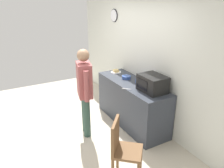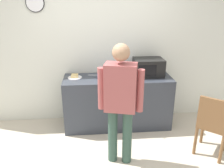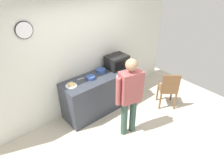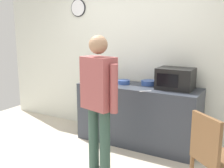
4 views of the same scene
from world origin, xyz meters
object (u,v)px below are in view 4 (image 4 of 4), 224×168
Objects in this scene: salad_bowl at (148,83)px; person_standing at (99,95)px; wooden_chair at (213,155)px; cereal_bowl at (123,82)px; fork_utensil at (119,81)px; spoon_utensil at (145,91)px; sandwich_plate at (99,80)px; microwave at (176,79)px.

salad_bowl is 0.13× the size of person_standing.
person_standing is 1.40m from wooden_chair.
wooden_chair is (1.51, -1.01, -0.42)m from cereal_bowl.
fork_utensil is 0.79m from spoon_utensil.
sandwich_plate is at bearing -158.85° from fork_utensil.
spoon_utensil is 0.18× the size of wooden_chair.
microwave is at bearing 3.34° from cereal_bowl.
fork_utensil is at bearing 138.59° from cereal_bowl.
salad_bowl is 1.65m from wooden_chair.
person_standing reaches higher than microwave.
microwave reaches higher than cereal_bowl.
wooden_chair is at bearing -34.67° from fork_utensil.
wooden_chair is at bearing -44.68° from salad_bowl.
person_standing is at bearing -79.81° from cereal_bowl.
fork_utensil is (-0.96, 0.09, -0.15)m from microwave.
wooden_chair is (0.70, -1.06, -0.54)m from microwave.
spoon_utensil is at bearing -31.89° from cereal_bowl.
fork_utensil is 0.10× the size of person_standing.
sandwich_plate is 1.25× the size of cereal_bowl.
microwave is 2.62× the size of cereal_bowl.
cereal_bowl is 0.58m from spoon_utensil.
microwave is 2.10× the size of sandwich_plate.
sandwich_plate reaches higher than cereal_bowl.
cereal_bowl is 1.03m from person_standing.
microwave is 0.53× the size of wooden_chair.
fork_utensil is at bearing 145.59° from spoon_utensil.
salad_bowl is 0.24× the size of wooden_chair.
sandwich_plate is 1.40× the size of fork_utensil.
sandwich_plate is 1.40× the size of spoon_utensil.
microwave is at bearing 59.79° from person_standing.
spoon_utensil is at bearing -131.16° from microwave.
fork_utensil and spoon_utensil have the same top height.
sandwich_plate reaches higher than wooden_chair.
person_standing is (-0.19, -1.13, 0.03)m from salad_bowl.
sandwich_plate is (-1.27, -0.03, -0.13)m from microwave.
salad_bowl is at bearing 16.77° from cereal_bowl.
cereal_bowl is at bearing -163.23° from salad_bowl.
fork_utensil is (0.31, 0.12, -0.02)m from sandwich_plate.
salad_bowl reaches higher than wooden_chair.
person_standing reaches higher than fork_utensil.
fork_utensil is at bearing 106.42° from person_standing.
person_standing reaches higher than sandwich_plate.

